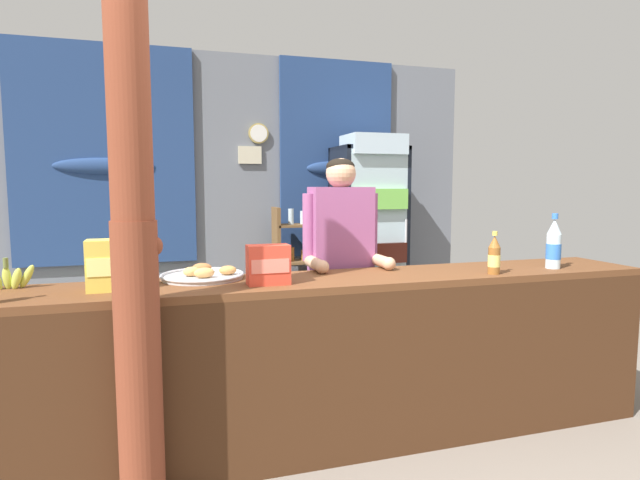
{
  "coord_description": "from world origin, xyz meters",
  "views": [
    {
      "loc": [
        -0.85,
        -2.24,
        1.46
      ],
      "look_at": [
        0.1,
        0.84,
        1.12
      ],
      "focal_mm": 29.14,
      "sensor_mm": 36.0,
      "label": 1
    }
  ],
  "objects": [
    {
      "name": "banana_bunch",
      "position": [
        -1.58,
        0.62,
        1.01
      ],
      "size": [
        0.27,
        0.05,
        0.16
      ],
      "color": "#B7C647",
      "rests_on": "stall_counter"
    },
    {
      "name": "plastic_lawn_chair",
      "position": [
        -1.14,
        2.27,
        0.49
      ],
      "size": [
        0.48,
        0.48,
        0.86
      ],
      "color": "#4CC675",
      "rests_on": "ground"
    },
    {
      "name": "soda_bottle_iced_tea",
      "position": [
        0.98,
        0.29,
        1.06
      ],
      "size": [
        0.07,
        0.07,
        0.25
      ],
      "color": "brown",
      "rests_on": "stall_counter"
    },
    {
      "name": "back_wall_curtained",
      "position": [
        -0.05,
        3.22,
        1.45
      ],
      "size": [
        4.93,
        0.22,
        2.8
      ],
      "color": "slate",
      "rests_on": "ground"
    },
    {
      "name": "snack_box_crackers",
      "position": [
        -0.33,
        0.36,
        1.06
      ],
      "size": [
        0.22,
        0.12,
        0.21
      ],
      "color": "#E5422D",
      "rests_on": "stall_counter"
    },
    {
      "name": "snack_box_instant_noodle",
      "position": [
        -1.11,
        0.44,
        1.08
      ],
      "size": [
        0.18,
        0.13,
        0.25
      ],
      "color": "#EAD14C",
      "rests_on": "stall_counter"
    },
    {
      "name": "stall_counter",
      "position": [
        0.07,
        0.34,
        0.59
      ],
      "size": [
        3.82,
        0.54,
        0.96
      ],
      "color": "brown",
      "rests_on": "ground"
    },
    {
      "name": "timber_post",
      "position": [
        -0.96,
        0.09,
        1.26
      ],
      "size": [
        0.21,
        0.19,
        2.63
      ],
      "color": "brown",
      "rests_on": "ground"
    },
    {
      "name": "ground_plane",
      "position": [
        0.0,
        1.27,
        0.0
      ],
      "size": [
        8.26,
        8.26,
        0.0
      ],
      "primitive_type": "plane",
      "color": "slate"
    },
    {
      "name": "soda_bottle_water",
      "position": [
        1.46,
        0.36,
        1.1
      ],
      "size": [
        0.09,
        0.09,
        0.34
      ],
      "color": "silver",
      "rests_on": "stall_counter"
    },
    {
      "name": "pastry_tray",
      "position": [
        -0.63,
        0.63,
        0.98
      ],
      "size": [
        0.45,
        0.45,
        0.07
      ],
      "color": "#BCBCC1",
      "rests_on": "stall_counter"
    },
    {
      "name": "bottle_shelf_rack",
      "position": [
        0.49,
        2.86,
        0.65
      ],
      "size": [
        0.48,
        0.28,
        1.25
      ],
      "color": "brown",
      "rests_on": "ground"
    },
    {
      "name": "drink_fridge",
      "position": [
        1.22,
        2.73,
        1.07
      ],
      "size": [
        0.68,
        0.63,
        1.97
      ],
      "color": "black",
      "rests_on": "ground"
    },
    {
      "name": "shopkeeper",
      "position": [
        0.25,
        0.86,
        1.03
      ],
      "size": [
        0.5,
        0.42,
        1.63
      ],
      "color": "#28282D",
      "rests_on": "ground"
    }
  ]
}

